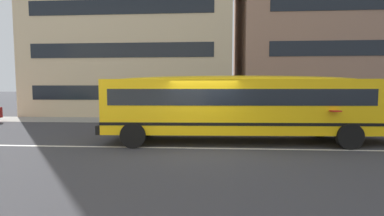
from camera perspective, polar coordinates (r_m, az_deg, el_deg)
The scene contains 6 objects.
ground_plane at distance 9.68m, azimuth 2.64°, elevation -8.88°, with size 400.00×400.00×0.00m, color #38383D.
sidewalk_far at distance 17.99m, azimuth 3.05°, elevation -2.77°, with size 120.00×3.00×0.01m, color gray.
lane_centreline at distance 9.68m, azimuth 2.64°, elevation -8.86°, with size 110.00×0.16×0.01m, color silver.
school_bus at distance 10.77m, azimuth 10.92°, elevation 1.11°, with size 12.29×2.95×2.73m.
apartment_block_far_left at distance 25.96m, azimuth -12.25°, elevation 21.27°, with size 16.80×9.15×19.70m.
apartment_block_far_centre at distance 28.43m, azimuth 33.28°, elevation 19.16°, with size 21.04×9.20×19.70m.
Camera 1 is at (0.14, -9.43, 2.19)m, focal length 24.13 mm.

